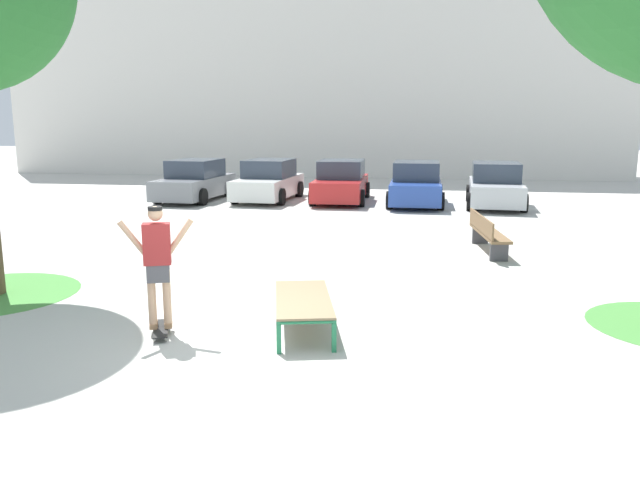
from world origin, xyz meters
name	(u,v)px	position (x,y,z in m)	size (l,w,h in m)	color
ground_plane	(238,344)	(0.00, 0.00, 0.00)	(120.00, 120.00, 0.00)	#B7B5AD
building_facade	(309,61)	(-3.80, 26.69, 6.12)	(33.05, 4.00, 12.24)	silver
skate_box	(303,301)	(0.74, 0.75, 0.41)	(1.18, 2.02, 0.46)	#237A4C
skateboard	(161,329)	(-1.16, 0.21, 0.08)	(0.47, 0.82, 0.09)	black
skater	(158,259)	(-1.16, 0.22, 1.07)	(0.96, 0.42, 1.69)	tan
car_grey	(195,182)	(-5.94, 14.50, 0.69)	(2.11, 4.30, 1.50)	slate
car_white	(269,182)	(-3.23, 14.93, 0.69)	(2.09, 4.29, 1.50)	silver
car_red	(341,183)	(-0.52, 14.99, 0.69)	(1.97, 4.23, 1.50)	red
car_blue	(416,185)	(2.19, 14.58, 0.69)	(1.93, 4.21, 1.50)	#28479E
car_silver	(495,186)	(4.91, 14.53, 0.69)	(2.11, 4.30, 1.50)	#B7BABF
park_bench	(487,232)	(3.84, 6.60, 0.45)	(0.70, 2.43, 0.83)	brown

